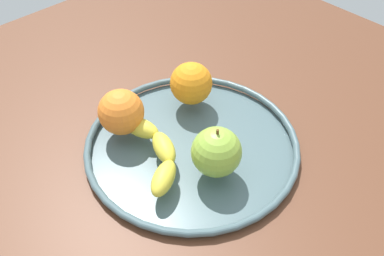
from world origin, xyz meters
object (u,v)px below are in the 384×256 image
(banana, at_px, (154,149))
(apple, at_px, (216,152))
(fruit_bowl, at_px, (192,144))
(orange_back_right, at_px, (121,112))
(orange_front_left, at_px, (191,83))

(banana, xyz_separation_m, apple, (-0.09, -0.05, 0.02))
(fruit_bowl, height_order, orange_back_right, orange_back_right)
(orange_back_right, bearing_deg, fruit_bowl, -146.86)
(banana, height_order, orange_back_right, orange_back_right)
(apple, distance_m, orange_back_right, 0.18)
(apple, bearing_deg, orange_front_left, -30.42)
(fruit_bowl, bearing_deg, orange_back_right, 33.14)
(orange_front_left, bearing_deg, fruit_bowl, 137.49)
(fruit_bowl, relative_size, banana, 1.99)
(orange_back_right, bearing_deg, banana, 179.40)
(fruit_bowl, height_order, apple, apple)
(fruit_bowl, distance_m, banana, 0.08)
(orange_front_left, bearing_deg, apple, 149.58)
(fruit_bowl, bearing_deg, banana, 75.98)
(apple, bearing_deg, fruit_bowl, -12.59)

